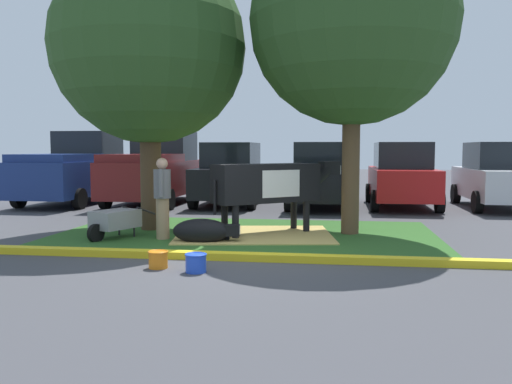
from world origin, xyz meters
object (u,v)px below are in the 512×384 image
(shade_tree_left, at_px, (149,47))
(bucket_orange, at_px, (158,259))
(pickup_truck_black, at_px, (77,170))
(hatchback_white, at_px, (497,176))
(sedan_silver, at_px, (231,175))
(pickup_truck_maroon, at_px, (157,170))
(bucket_blue, at_px, (196,262))
(sedan_red, at_px, (402,176))
(shade_tree_right, at_px, (353,22))
(wheelbarrow, at_px, (114,220))
(calf_lying, at_px, (203,231))
(cow_holstein, at_px, (271,183))
(sedan_blue, at_px, (322,176))
(person_handler, at_px, (162,196))

(shade_tree_left, relative_size, bucket_orange, 19.74)
(pickup_truck_black, bearing_deg, bucket_orange, -57.32)
(hatchback_white, bearing_deg, sedan_silver, -179.57)
(bucket_orange, bearing_deg, pickup_truck_maroon, 108.69)
(bucket_blue, bearing_deg, hatchback_white, 54.06)
(sedan_red, bearing_deg, hatchback_white, 1.74)
(pickup_truck_maroon, height_order, sedan_silver, pickup_truck_maroon)
(shade_tree_right, relative_size, sedan_silver, 1.50)
(shade_tree_right, height_order, bucket_blue, shade_tree_right)
(wheelbarrow, bearing_deg, calf_lying, -7.21)
(bucket_blue, bearing_deg, shade_tree_left, 117.63)
(cow_holstein, height_order, pickup_truck_black, pickup_truck_black)
(bucket_blue, bearing_deg, sedan_blue, 79.82)
(pickup_truck_black, relative_size, hatchback_white, 1.23)
(person_handler, height_order, sedan_silver, sedan_silver)
(cow_holstein, bearing_deg, calf_lying, -132.49)
(bucket_orange, height_order, sedan_red, sedan_red)
(pickup_truck_maroon, bearing_deg, wheelbarrow, -78.29)
(bucket_orange, relative_size, bucket_blue, 0.95)
(calf_lying, distance_m, sedan_silver, 7.24)
(calf_lying, xyz_separation_m, pickup_truck_black, (-6.07, 7.02, 0.88))
(bucket_orange, distance_m, sedan_blue, 9.31)
(pickup_truck_maroon, xyz_separation_m, sedan_silver, (2.53, -0.02, -0.13))
(wheelbarrow, distance_m, sedan_blue, 7.71)
(bucket_orange, distance_m, sedan_red, 10.50)
(sedan_red, bearing_deg, bucket_blue, -113.37)
(pickup_truck_maroon, height_order, hatchback_white, pickup_truck_maroon)
(pickup_truck_black, xyz_separation_m, hatchback_white, (13.51, 0.20, -0.13))
(shade_tree_right, xyz_separation_m, person_handler, (-3.73, -1.24, -3.56))
(calf_lying, relative_size, pickup_truck_maroon, 0.24)
(pickup_truck_maroon, bearing_deg, bucket_orange, -71.31)
(shade_tree_left, bearing_deg, wheelbarrow, -104.82)
(wheelbarrow, xyz_separation_m, sedan_silver, (1.09, 6.92, 0.60))
(shade_tree_left, xyz_separation_m, sedan_silver, (0.75, 5.65, -3.06))
(person_handler, bearing_deg, wheelbarrow, -177.13)
(sedan_blue, relative_size, sedan_red, 1.00)
(cow_holstein, distance_m, hatchback_white, 8.65)
(calf_lying, relative_size, sedan_silver, 0.30)
(bucket_orange, bearing_deg, calf_lying, 85.69)
(wheelbarrow, height_order, hatchback_white, hatchback_white)
(hatchback_white, bearing_deg, bucket_orange, -128.91)
(calf_lying, relative_size, bucket_orange, 4.21)
(cow_holstein, height_order, sedan_red, sedan_red)
(bucket_blue, relative_size, pickup_truck_black, 0.06)
(shade_tree_left, relative_size, bucket_blue, 18.80)
(calf_lying, relative_size, hatchback_white, 0.30)
(calf_lying, distance_m, sedan_blue, 7.15)
(sedan_blue, bearing_deg, wheelbarrow, -121.51)
(pickup_truck_black, relative_size, sedan_blue, 1.23)
(cow_holstein, height_order, sedan_blue, sedan_blue)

